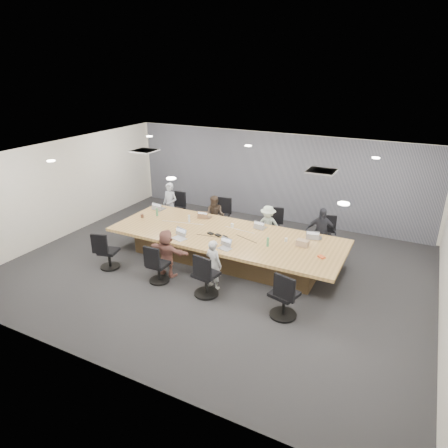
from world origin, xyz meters
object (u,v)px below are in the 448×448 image
at_px(chair_5, 159,267).
at_px(laptop_5, 179,239).
at_px(chair_4, 109,254).
at_px(laptop_2, 260,227).
at_px(laptop_3, 315,237).
at_px(chair_1, 221,218).
at_px(chair_6, 206,278).
at_px(person_1, 215,216).
at_px(mug_brown, 142,216).
at_px(chair_3, 323,238).
at_px(snack_packet, 321,257).
at_px(person_2, 268,226).
at_px(person_5, 167,253).
at_px(chair_2, 272,229).
at_px(conference_table, 226,246).
at_px(canvas_bag, 303,243).
at_px(person_3, 321,232).
at_px(chair_0, 177,211).
at_px(laptop_1, 206,217).
at_px(bottle_clear, 189,219).
at_px(bottle_green_right, 268,242).
at_px(chair_7, 284,298).
at_px(bottle_green_left, 157,212).
at_px(laptop_0, 160,208).
at_px(laptop_6, 225,249).
at_px(stapler, 225,237).
at_px(person_6, 214,264).

distance_m(chair_5, laptop_5, 0.98).
distance_m(chair_4, laptop_2, 3.94).
bearing_deg(laptop_3, chair_1, -27.37).
distance_m(chair_5, chair_6, 1.27).
relative_size(person_1, mug_brown, 11.54).
relative_size(chair_3, snack_packet, 4.65).
bearing_deg(person_2, person_5, -125.41).
height_order(chair_2, person_5, person_5).
distance_m(conference_table, mug_brown, 2.66).
relative_size(person_5, canvas_bag, 4.14).
xyz_separation_m(laptop_3, mug_brown, (-4.73, -0.83, 0.04)).
relative_size(conference_table, person_3, 4.44).
distance_m(chair_0, laptop_1, 1.87).
distance_m(person_2, person_3, 1.48).
relative_size(chair_2, bottle_clear, 3.62).
height_order(laptop_1, bottle_green_right, bottle_green_right).
bearing_deg(chair_3, chair_1, -18.27).
relative_size(person_3, mug_brown, 12.90).
bearing_deg(chair_7, person_1, 151.14).
height_order(person_5, bottle_green_left, person_5).
bearing_deg(conference_table, chair_0, 147.07).
xyz_separation_m(laptop_0, laptop_5, (1.73, -1.60, 0.00)).
xyz_separation_m(chair_3, chair_4, (-4.50, -3.40, 0.00)).
distance_m(conference_table, person_2, 1.50).
distance_m(chair_0, chair_3, 4.73).
distance_m(chair_1, person_5, 3.06).
bearing_deg(laptop_6, canvas_bag, 43.80).
bearing_deg(chair_4, conference_table, 19.79).
xyz_separation_m(laptop_2, bottle_clear, (-1.89, -0.52, 0.09)).
xyz_separation_m(person_1, laptop_5, (0.14, -2.15, 0.15)).
xyz_separation_m(stapler, snack_packet, (2.40, 0.03, -0.01)).
bearing_deg(conference_table, bottle_clear, 167.40).
bearing_deg(laptop_5, chair_5, -75.61).
height_order(chair_5, chair_7, chair_7).
distance_m(conference_table, chair_6, 1.74).
height_order(chair_1, chair_6, chair_6).
bearing_deg(person_3, laptop_5, -158.79).
distance_m(laptop_2, person_3, 1.58).
relative_size(laptop_1, stapler, 1.85).
distance_m(chair_4, bottle_green_right, 3.95).
distance_m(person_2, bottle_green_right, 1.69).
bearing_deg(person_3, chair_5, -148.95).
xyz_separation_m(chair_2, canvas_bag, (1.33, -1.51, 0.45)).
height_order(laptop_1, snack_packet, snack_packet).
height_order(conference_table, person_6, person_6).
relative_size(chair_0, chair_2, 1.02).
bearing_deg(chair_1, chair_3, 172.99).
bearing_deg(chair_3, chair_2, -18.27).
relative_size(chair_5, person_1, 0.62).
xyz_separation_m(person_2, bottle_green_left, (-2.96, -1.07, 0.26)).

